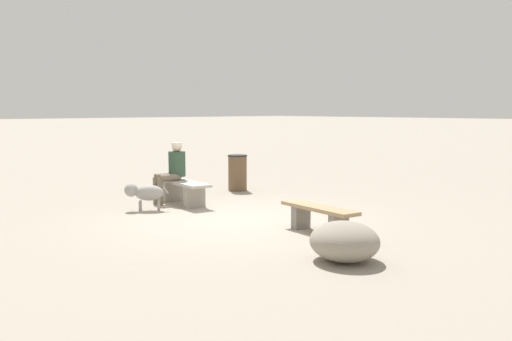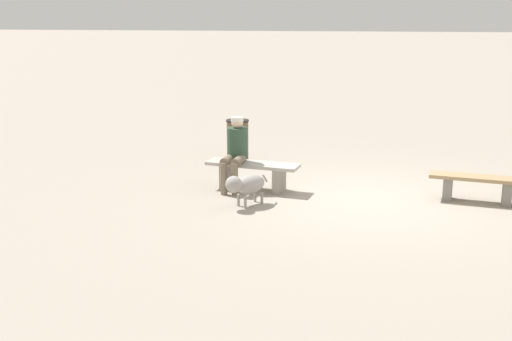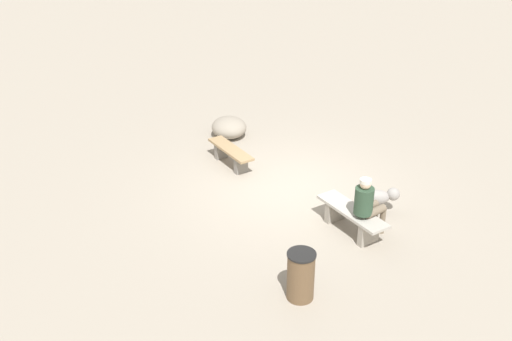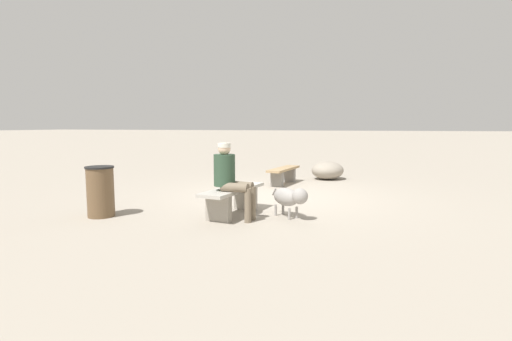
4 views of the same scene
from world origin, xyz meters
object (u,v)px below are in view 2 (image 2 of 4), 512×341
bench_left (477,185)px  dog (246,184)px  bench_right (253,171)px  trash_bin (238,140)px  seated_person (236,148)px

bench_left → dog: bearing=22.8°
bench_right → dog: (-0.09, 0.97, 0.03)m
bench_right → bench_left: bearing=-172.3°
bench_left → trash_bin: size_ratio=1.80×
dog → trash_bin: size_ratio=0.83×
trash_bin → dog: bearing=105.3°
bench_left → bench_right: (3.71, -0.03, 0.03)m
seated_person → trash_bin: bearing=-73.2°
bench_right → trash_bin: (0.75, -2.11, 0.11)m
bench_right → trash_bin: trash_bin is taller
bench_right → trash_bin: 2.24m
bench_left → trash_bin: (4.46, -2.14, 0.14)m
dog → trash_bin: 3.20m
bench_left → dog: (3.61, 0.94, 0.06)m
bench_left → seated_person: size_ratio=1.22×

